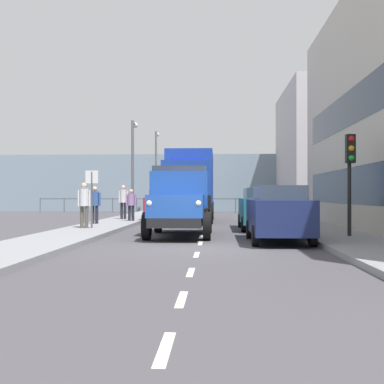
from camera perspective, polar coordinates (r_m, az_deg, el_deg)
ground_plane at (r=22.10m, az=1.54°, el=-4.08°), size 80.00×80.00×0.00m
sidewalk_left at (r=22.45m, az=13.03°, el=-3.82°), size 2.30×38.61×0.15m
sidewalk_right at (r=22.64m, az=-9.85°, el=-3.79°), size 2.30×38.61×0.15m
road_centreline_markings at (r=20.64m, az=1.45°, el=-4.34°), size 0.12×33.32×0.01m
building_far_block at (r=39.71m, az=16.75°, el=4.39°), size 8.83×11.50×9.40m
sea_horizon at (r=44.37m, az=2.18°, el=1.04°), size 80.00×0.80×5.00m
seawall_railing at (r=40.76m, az=2.12°, el=-1.06°), size 28.08×0.08×1.20m
truck_vintage_blue at (r=17.41m, az=-1.40°, el=-1.21°), size 2.17×5.64×2.43m
lorry_cargo_blue at (r=28.02m, az=-0.21°, el=0.96°), size 2.58×8.20×3.87m
car_navy_kerbside_near at (r=15.65m, az=9.70°, el=-2.35°), size 1.78×4.24×1.72m
car_teal_kerbside_1 at (r=21.15m, az=7.90°, el=-1.81°), size 1.85×4.52×1.72m
car_red_oppositeside_0 at (r=27.67m, az=-3.11°, el=-1.46°), size 1.83×4.38×1.72m
car_white_oppositeside_1 at (r=34.40m, az=-1.95°, el=-1.24°), size 1.87×4.08×1.72m
pedestrian_with_bag at (r=20.22m, az=-12.08°, el=-1.03°), size 0.53×0.34×1.77m
pedestrian_strolling at (r=23.14m, az=-10.91°, el=-1.09°), size 0.53×0.34×1.68m
pedestrian_couple_a at (r=25.45m, az=-6.88°, el=-1.17°), size 0.53×0.34×1.58m
pedestrian_near_railing at (r=27.39m, az=-7.76°, el=-0.78°), size 0.53×0.34×1.81m
traffic_light_near at (r=16.66m, az=17.42°, el=3.21°), size 0.28×0.41×3.20m
lamp_post_promenade at (r=29.40m, az=-6.66°, el=3.75°), size 0.32×1.14×5.58m
lamp_post_far at (r=40.83m, az=-4.06°, el=3.22°), size 0.32×1.14×6.40m
street_sign at (r=20.12m, az=-11.24°, el=0.35°), size 0.50×0.07×2.25m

